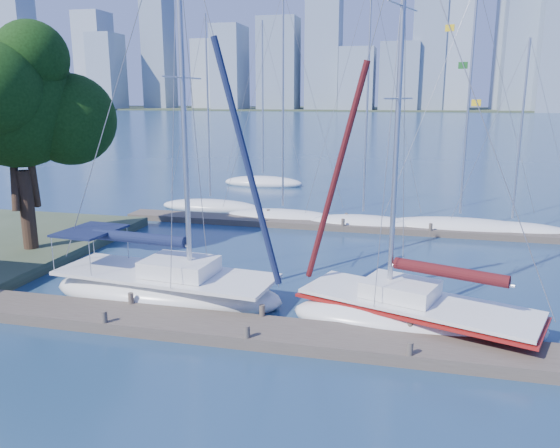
# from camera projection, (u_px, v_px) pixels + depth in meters

# --- Properties ---
(ground) EXTENTS (700.00, 700.00, 0.00)m
(ground) POSITION_uv_depth(u_px,v_px,m) (255.00, 337.00, 18.15)
(ground) COLOR navy
(ground) RESTS_ON ground
(near_dock) EXTENTS (26.00, 2.00, 0.40)m
(near_dock) POSITION_uv_depth(u_px,v_px,m) (255.00, 332.00, 18.10)
(near_dock) COLOR #4D4239
(near_dock) RESTS_ON ground
(far_dock) EXTENTS (30.00, 1.80, 0.36)m
(far_dock) POSITION_uv_depth(u_px,v_px,m) (361.00, 227.00, 32.78)
(far_dock) COLOR #4D4239
(far_dock) RESTS_ON ground
(far_shore) EXTENTS (800.00, 100.00, 1.50)m
(far_shore) POSITION_uv_depth(u_px,v_px,m) (407.00, 110.00, 320.88)
(far_shore) COLOR #38472D
(far_shore) RESTS_ON ground
(tree) EXTENTS (8.22, 7.51, 11.13)m
(tree) POSITION_uv_depth(u_px,v_px,m) (16.00, 102.00, 25.34)
(tree) COLOR black
(tree) RESTS_ON ground
(sailboat_navy) EXTENTS (9.66, 3.98, 15.15)m
(sailboat_navy) POSITION_uv_depth(u_px,v_px,m) (165.00, 273.00, 21.27)
(sailboat_navy) COLOR white
(sailboat_navy) RESTS_ON ground
(sailboat_maroon) EXTENTS (9.02, 5.49, 13.88)m
(sailboat_maroon) POSITION_uv_depth(u_px,v_px,m) (416.00, 298.00, 18.69)
(sailboat_maroon) COLOR white
(sailboat_maroon) RESTS_ON ground
(bg_boat_0) EXTENTS (7.53, 3.99, 13.44)m
(bg_boat_0) POSITION_uv_depth(u_px,v_px,m) (211.00, 206.00, 38.53)
(bg_boat_0) COLOR white
(bg_boat_0) RESTS_ON ground
(bg_boat_1) EXTENTS (7.98, 3.78, 14.27)m
(bg_boat_1) POSITION_uv_depth(u_px,v_px,m) (283.00, 217.00, 35.01)
(bg_boat_1) COLOR white
(bg_boat_1) RESTS_ON ground
(bg_boat_2) EXTENTS (7.41, 4.01, 14.83)m
(bg_boat_2) POSITION_uv_depth(u_px,v_px,m) (363.00, 223.00, 33.24)
(bg_boat_2) COLOR white
(bg_boat_2) RESTS_ON ground
(bg_boat_3) EXTENTS (9.63, 5.67, 14.24)m
(bg_boat_3) POSITION_uv_depth(u_px,v_px,m) (459.00, 227.00, 32.17)
(bg_boat_3) COLOR white
(bg_boat_3) RESTS_ON ground
(bg_boat_4) EXTENTS (7.12, 3.13, 11.22)m
(bg_boat_4) POSITION_uv_depth(u_px,v_px,m) (511.00, 230.00, 31.55)
(bg_boat_4) COLOR white
(bg_boat_4) RESTS_ON ground
(bg_boat_6) EXTENTS (7.40, 3.29, 14.44)m
(bg_boat_6) POSITION_uv_depth(u_px,v_px,m) (263.00, 182.00, 48.96)
(bg_boat_6) COLOR white
(bg_boat_6) RESTS_ON ground
(skyline) EXTENTS (504.50, 51.31, 101.23)m
(skyline) POSITION_uv_depth(u_px,v_px,m) (454.00, 42.00, 280.00)
(skyline) COLOR #7B8F9F
(skyline) RESTS_ON ground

